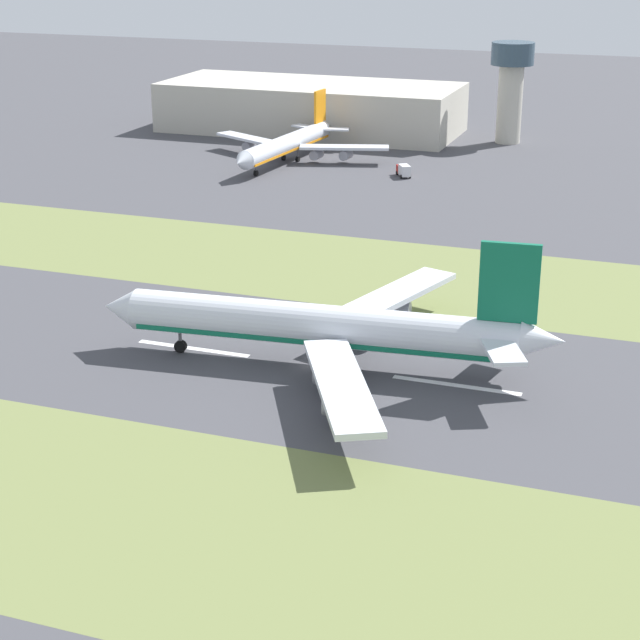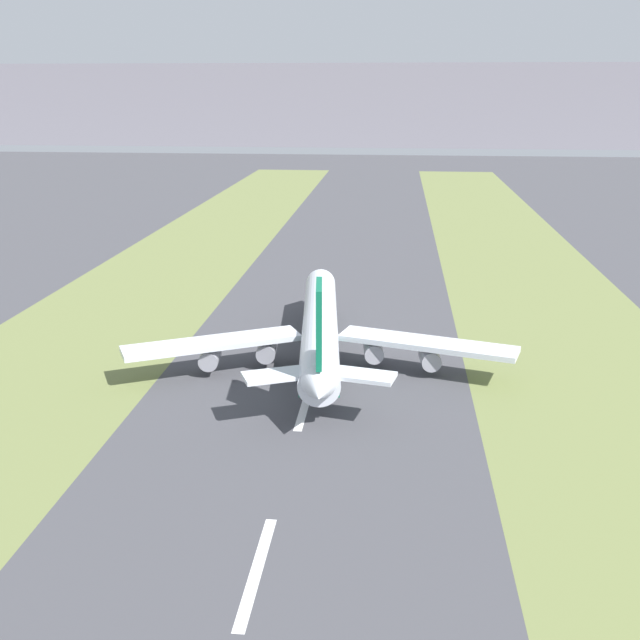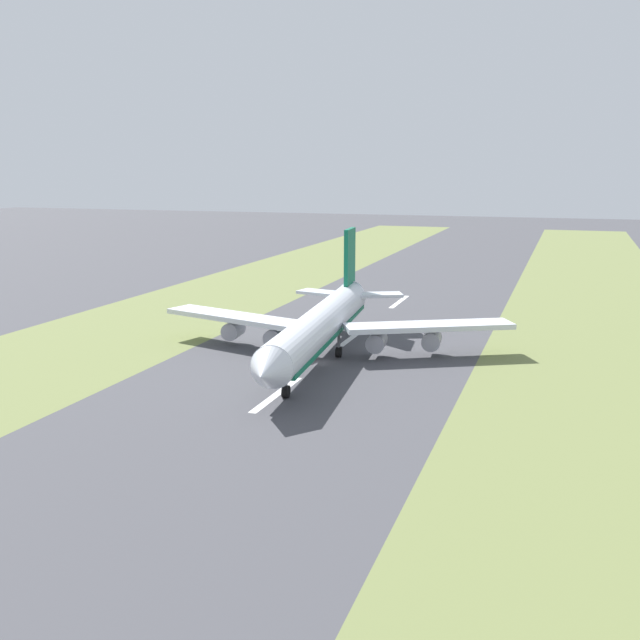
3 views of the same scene
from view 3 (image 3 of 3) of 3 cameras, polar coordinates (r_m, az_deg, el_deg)
The scene contains 7 objects.
ground_plane at distance 124.72m, azimuth -0.12°, elevation -3.29°, with size 800.00×800.00×0.00m, color #424247.
grass_median_west at distance 118.75m, azimuth 20.99°, elevation -4.83°, with size 40.00×600.00×0.01m, color olive.
grass_median_east at distance 145.12m, azimuth -17.21°, elevation -1.70°, with size 40.00×600.00×0.01m, color olive.
centreline_dash_near at distance 182.69m, azimuth 6.07°, elevation 1.40°, with size 1.20×18.00×0.01m, color silver.
centreline_dash_mid at distance 144.64m, azimuth 2.60°, elevation -1.23°, with size 1.20×18.00×0.01m, color silver.
centreline_dash_far at distance 108.00m, azimuth -3.29°, elevation -5.65°, with size 1.20×18.00×0.01m, color silver.
airplane_main_jet at distance 126.56m, azimuth 0.20°, elevation -0.27°, with size 63.84×67.22×20.20m.
Camera 3 is at (-38.65, 114.24, 31.79)m, focal length 42.00 mm.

